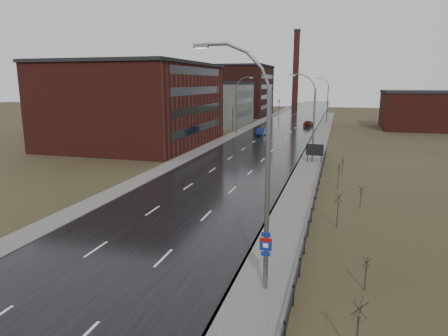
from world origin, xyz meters
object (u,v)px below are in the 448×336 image
Objects in this scene: billboard at (315,150)px; streetlight_main at (261,174)px; car_near at (261,132)px; car_far at (308,123)px.

streetlight_main is at bearing -91.07° from billboard.
streetlight_main is 4.77× the size of billboard.
car_far reaches higher than car_near.
car_near is (-11.28, 59.01, -5.35)m from streetlight_main.
car_near is at bearing 115.20° from billboard.
streetlight_main reaches higher than car_far.
billboard is 44.76m from car_far.
car_far is at bearing 95.41° from billboard.
car_near is 1.01× the size of car_far.
streetlight_main is 33.99m from billboard.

